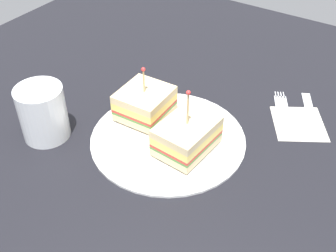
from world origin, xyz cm
name	(u,v)px	position (x,y,z in cm)	size (l,w,h in cm)	color
ground_plane	(168,144)	(0.00, 0.00, -1.00)	(112.77, 112.77, 2.00)	black
plate	(168,137)	(0.00, 0.00, 0.42)	(25.19, 25.19, 0.84)	white
sandwich_half_front	(145,103)	(6.38, -2.57, 3.24)	(8.16, 8.66, 9.37)	beige
sandwich_half_back	(187,136)	(-3.96, 0.77, 3.25)	(7.78, 10.13, 10.77)	beige
drink_glass	(43,114)	(17.40, 9.82, 4.21)	(7.59, 7.59, 9.02)	#B74C33
napkin	(299,123)	(-16.47, -15.65, 0.07)	(9.35, 8.41, 0.15)	beige
fork	(282,108)	(-12.44, -18.26, 0.17)	(7.06, 12.14, 0.35)	silver
knife	(310,112)	(-17.04, -19.79, 0.18)	(6.90, 12.42, 0.35)	silver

